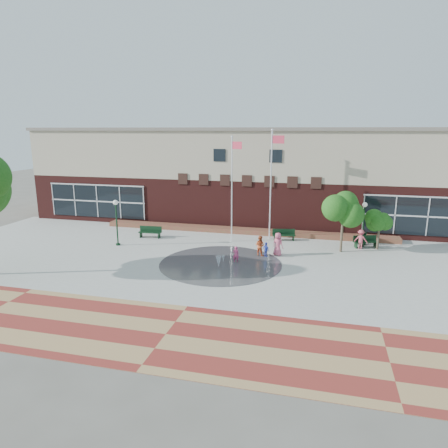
% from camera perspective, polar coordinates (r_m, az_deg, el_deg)
% --- Properties ---
extents(ground, '(120.00, 120.00, 0.00)m').
position_cam_1_polar(ground, '(24.89, -2.23, -7.92)').
color(ground, '#666056').
rests_on(ground, ground).
extents(plaza_concrete, '(46.00, 18.00, 0.01)m').
position_cam_1_polar(plaza_concrete, '(28.52, 0.00, -5.08)').
color(plaza_concrete, '#A8A8A0').
rests_on(plaza_concrete, ground).
extents(paver_band, '(46.00, 6.00, 0.01)m').
position_cam_1_polar(paver_band, '(18.89, -8.32, -15.34)').
color(paver_band, maroon).
rests_on(paver_band, ground).
extents(splash_pad, '(8.40, 8.40, 0.01)m').
position_cam_1_polar(splash_pad, '(27.61, -0.50, -5.72)').
color(splash_pad, '#383A3D').
rests_on(splash_pad, ground).
extents(library_building, '(44.40, 10.40, 9.20)m').
position_cam_1_polar(library_building, '(40.51, 4.61, 7.11)').
color(library_building, '#491A18').
rests_on(library_building, ground).
extents(flower_bed, '(26.00, 1.20, 0.40)m').
position_cam_1_polar(flower_bed, '(35.65, 2.93, -1.32)').
color(flower_bed, '#A82336').
rests_on(flower_bed, ground).
extents(flagpole_left, '(0.94, 0.44, 8.57)m').
position_cam_1_polar(flagpole_left, '(32.06, 1.19, 5.74)').
color(flagpole_left, white).
rests_on(flagpole_left, ground).
extents(flagpole_right, '(1.10, 0.31, 9.08)m').
position_cam_1_polar(flagpole_right, '(33.13, 6.80, 6.41)').
color(flagpole_right, white).
rests_on(flagpole_right, ground).
extents(lamp_left, '(0.39, 0.39, 3.67)m').
position_cam_1_polar(lamp_left, '(32.49, -15.12, 0.91)').
color(lamp_left, black).
rests_on(lamp_left, ground).
extents(lamp_right, '(0.38, 0.38, 3.57)m').
position_cam_1_polar(lamp_right, '(32.81, 19.33, 0.62)').
color(lamp_right, black).
rests_on(lamp_right, ground).
extents(bench_left, '(1.98, 0.66, 0.98)m').
position_cam_1_polar(bench_left, '(34.62, -10.51, -1.44)').
color(bench_left, black).
rests_on(bench_left, ground).
extents(bench_mid, '(1.95, 0.93, 0.95)m').
position_cam_1_polar(bench_mid, '(33.57, 8.54, -1.84)').
color(bench_mid, black).
rests_on(bench_mid, ground).
extents(bench_right, '(1.97, 1.15, 0.96)m').
position_cam_1_polar(bench_right, '(33.10, 19.56, -2.70)').
color(bench_right, black).
rests_on(bench_right, ground).
extents(trash_can, '(0.62, 0.62, 1.01)m').
position_cam_1_polar(trash_can, '(33.78, 19.16, -1.99)').
color(trash_can, black).
rests_on(trash_can, ground).
extents(tree_mid, '(2.67, 2.67, 4.50)m').
position_cam_1_polar(tree_mid, '(30.74, 16.70, 2.01)').
color(tree_mid, '#413528').
rests_on(tree_mid, ground).
extents(tree_small_right, '(1.92, 1.92, 3.29)m').
position_cam_1_polar(tree_small_right, '(32.42, 21.38, 0.64)').
color(tree_small_right, '#413528').
rests_on(tree_small_right, ground).
extents(water_jet_a, '(0.40, 0.40, 0.77)m').
position_cam_1_polar(water_jet_a, '(26.90, -0.78, -6.25)').
color(water_jet_a, white).
rests_on(water_jet_a, ground).
extents(water_jet_b, '(0.20, 0.20, 0.45)m').
position_cam_1_polar(water_jet_b, '(27.92, -0.08, -5.50)').
color(water_jet_b, white).
rests_on(water_jet_b, ground).
extents(child_splash, '(0.46, 0.32, 1.18)m').
position_cam_1_polar(child_splash, '(27.74, 1.70, -4.36)').
color(child_splash, '#D33F76').
rests_on(child_splash, ground).
extents(adult_red, '(0.88, 0.78, 1.51)m').
position_cam_1_polar(adult_red, '(29.28, 5.13, -3.11)').
color(adult_red, '#CA572A').
rests_on(adult_red, ground).
extents(adult_pink, '(1.00, 0.88, 1.72)m').
position_cam_1_polar(adult_pink, '(29.44, 7.70, -2.86)').
color(adult_pink, '#CF5776').
rests_on(adult_pink, ground).
extents(child_blue, '(0.67, 0.64, 1.11)m').
position_cam_1_polar(child_blue, '(29.03, 6.02, -3.68)').
color(child_blue, blue).
rests_on(child_blue, ground).
extents(person_bench, '(1.07, 0.73, 1.53)m').
position_cam_1_polar(person_bench, '(32.55, 18.97, -2.09)').
color(person_bench, '#C74B5E').
rests_on(person_bench, ground).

